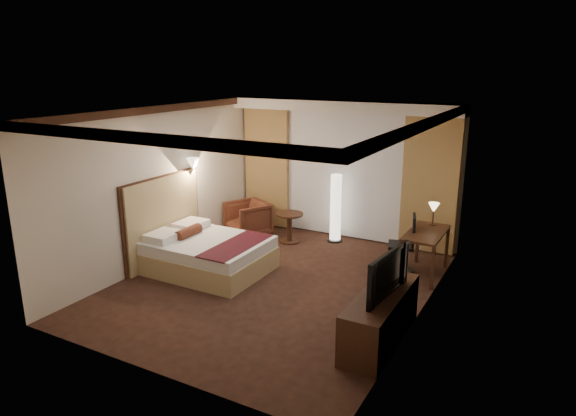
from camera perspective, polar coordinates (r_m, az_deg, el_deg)
The scene contains 21 objects.
floor at distance 8.20m, azimuth -1.35°, elevation -8.44°, with size 4.50×5.50×0.01m, color black.
ceiling at distance 7.51m, azimuth -1.49°, elevation 10.72°, with size 4.50×5.50×0.01m, color white.
back_wall at distance 10.15m, azimuth 6.37°, elevation 4.24°, with size 4.50×0.02×2.70m, color beige.
left_wall at distance 9.05m, azimuth -13.87°, elevation 2.46°, with size 0.02×5.50×2.70m, color beige.
right_wall at distance 6.94m, azimuth 14.91°, elevation -1.60°, with size 0.02×5.50×2.70m, color beige.
crown_molding at distance 7.51m, azimuth -1.48°, elevation 10.27°, with size 4.50×5.50×0.12m, color black, non-canonical shape.
soffit at distance 9.75m, azimuth 6.03°, elevation 11.21°, with size 4.50×0.50×0.20m, color white.
curtain_sheer at distance 10.10m, azimuth 6.18°, elevation 3.61°, with size 2.48×0.04×2.45m, color silver.
curtain_left_drape at distance 10.80m, azimuth -2.32°, elevation 4.47°, with size 1.00×0.14×2.45m, color #A38D4A.
curtain_right_drape at distance 9.54m, azimuth 15.51°, elevation 2.41°, with size 1.00×0.14×2.45m, color #A38D4A.
wall_sconce at distance 9.39m, azimuth -10.50°, elevation 4.82°, with size 0.24×0.24×0.24m, color white, non-canonical shape.
bed at distance 8.69m, azimuth -8.76°, elevation -5.21°, with size 1.88×1.46×0.55m, color white, non-canonical shape.
headboard at distance 9.12m, azimuth -13.64°, elevation -1.31°, with size 0.12×1.76×1.50m, color tan, non-canonical shape.
armchair at distance 10.34m, azimuth -4.49°, elevation -1.02°, with size 0.75×0.70×0.77m, color #432014.
side_table at distance 9.95m, azimuth 0.17°, elevation -2.20°, with size 0.53×0.53×0.58m, color black, non-canonical shape.
floor_lamp at distance 9.93m, azimuth 5.32°, elevation -0.01°, with size 0.28×0.28×1.34m, color white, non-canonical shape.
desk at distance 8.68m, azimuth 14.93°, elevation -4.91°, with size 0.55×1.13×0.75m, color black, non-canonical shape.
desk_lamp at distance 8.89m, azimuth 15.83°, elevation -0.77°, with size 0.18×0.18×0.34m, color #FFD899, non-canonical shape.
office_chair at distance 8.68m, azimuth 12.44°, elevation -3.87°, with size 0.48×0.48×1.00m, color black, non-canonical shape.
dresser at distance 6.60m, azimuth 10.23°, elevation -11.89°, with size 0.50×1.65×0.64m, color black, non-canonical shape.
television at distance 6.35m, azimuth 10.24°, elevation -6.84°, with size 1.05×0.61×0.14m, color black.
Camera 1 is at (3.74, -6.47, 3.35)m, focal length 32.00 mm.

